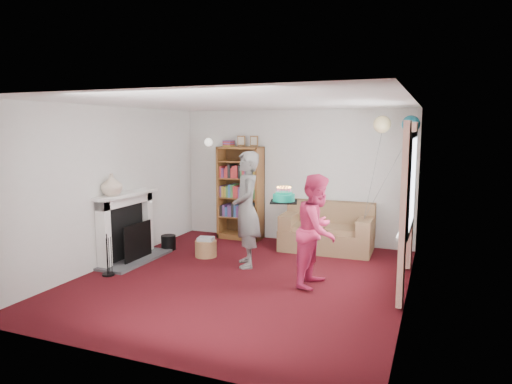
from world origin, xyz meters
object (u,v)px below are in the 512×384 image
at_px(birthday_cake, 284,198).
at_px(sofa, 327,232).
at_px(bookcase, 241,193).
at_px(person_magenta, 317,230).
at_px(person_striped, 247,209).

bearing_deg(birthday_cake, sofa, 83.57).
bearing_deg(bookcase, person_magenta, -45.69).
bearing_deg(birthday_cake, person_magenta, -3.72).
height_order(bookcase, person_striped, bookcase).
bearing_deg(person_magenta, bookcase, 50.00).
height_order(sofa, birthday_cake, birthday_cake).
relative_size(person_striped, birthday_cake, 4.88).
height_order(bookcase, birthday_cake, bookcase).
height_order(bookcase, sofa, bookcase).
height_order(person_magenta, birthday_cake, person_magenta).
height_order(person_striped, birthday_cake, person_striped).
height_order(sofa, person_striped, person_striped).
bearing_deg(person_magenta, birthday_cake, 91.97).
xyz_separation_m(person_striped, birthday_cake, (0.75, -0.43, 0.29)).
bearing_deg(sofa, bookcase, 170.98).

